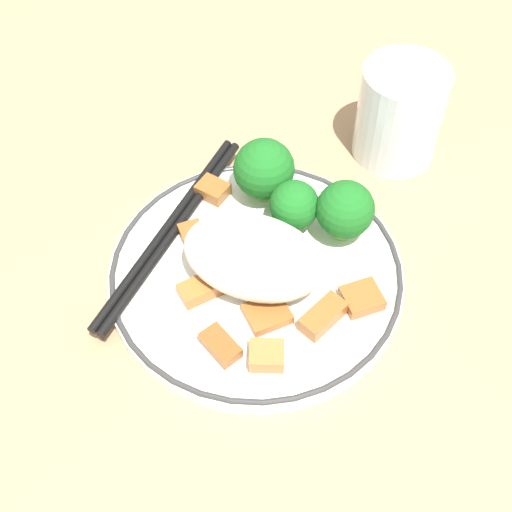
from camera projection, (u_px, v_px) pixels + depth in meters
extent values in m
plane|color=#9E7A56|center=(256.00, 280.00, 0.60)|extent=(3.00, 3.00, 0.00)
cylinder|color=white|center=(256.00, 275.00, 0.59)|extent=(0.24, 0.24, 0.01)
torus|color=#333333|center=(256.00, 271.00, 0.59)|extent=(0.24, 0.24, 0.00)
ellipsoid|color=white|center=(253.00, 257.00, 0.56)|extent=(0.11, 0.08, 0.05)
cylinder|color=#7FB756|center=(342.00, 229.00, 0.60)|extent=(0.01, 0.01, 0.01)
sphere|color=#19601E|center=(345.00, 209.00, 0.58)|extent=(0.05, 0.05, 0.05)
cylinder|color=#7FB756|center=(293.00, 222.00, 0.61)|extent=(0.01, 0.01, 0.01)
sphere|color=#19601E|center=(294.00, 205.00, 0.59)|extent=(0.04, 0.04, 0.04)
cylinder|color=#7FB756|center=(264.00, 190.00, 0.63)|extent=(0.02, 0.02, 0.01)
sphere|color=#19601E|center=(264.00, 169.00, 0.61)|extent=(0.05, 0.05, 0.05)
cube|color=#995B28|center=(201.00, 289.00, 0.57)|extent=(0.04, 0.04, 0.01)
cube|color=brown|center=(193.00, 235.00, 0.60)|extent=(0.03, 0.03, 0.01)
cube|color=brown|center=(267.00, 314.00, 0.56)|extent=(0.04, 0.04, 0.01)
cube|color=brown|center=(215.00, 344.00, 0.54)|extent=(0.04, 0.03, 0.01)
cube|color=brown|center=(323.00, 316.00, 0.55)|extent=(0.03, 0.04, 0.01)
cube|color=brown|center=(362.00, 296.00, 0.56)|extent=(0.04, 0.04, 0.01)
cube|color=#9E6633|center=(267.00, 356.00, 0.53)|extent=(0.03, 0.03, 0.01)
cube|color=brown|center=(213.00, 190.00, 0.63)|extent=(0.03, 0.03, 0.01)
cylinder|color=black|center=(167.00, 228.00, 0.61)|extent=(0.03, 0.23, 0.01)
cylinder|color=black|center=(175.00, 231.00, 0.61)|extent=(0.03, 0.23, 0.01)
cylinder|color=silver|center=(400.00, 113.00, 0.65)|extent=(0.08, 0.08, 0.09)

